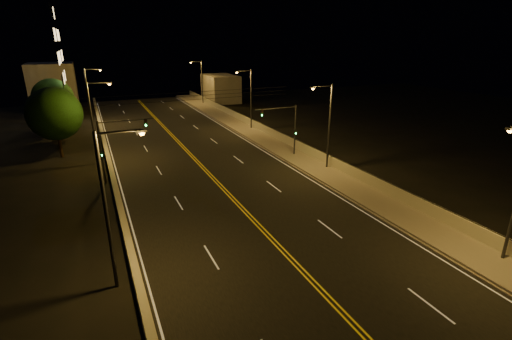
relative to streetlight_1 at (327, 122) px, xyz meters
name	(u,v)px	position (x,y,z in m)	size (l,w,h in m)	color
road	(227,192)	(-11.51, -1.54, -5.14)	(18.00, 120.00, 0.02)	black
sidewalk	(327,174)	(-0.71, -1.54, -5.00)	(3.60, 120.00, 0.30)	gray
curb	(311,177)	(-2.58, -1.54, -5.08)	(0.14, 120.00, 0.15)	gray
parapet_wall	(341,166)	(0.94, -1.54, -4.35)	(0.30, 120.00, 1.00)	#AAA28D
jersey_barrier	(119,205)	(-20.66, -1.54, -4.67)	(0.45, 120.00, 0.96)	#AAA28D
distant_building_right	(221,88)	(4.99, 47.63, -2.31)	(6.00, 10.00, 5.69)	gray
distant_building_left	(53,87)	(-27.51, 50.59, -0.74)	(8.00, 8.00, 8.82)	gray
parapet_rail	(341,161)	(0.94, -1.54, -3.82)	(0.06, 0.06, 120.00)	black
lane_markings	(227,192)	(-11.51, -1.61, -5.13)	(17.32, 116.00, 0.00)	silver
streetlight_1	(327,122)	(0.00, 0.00, 0.00)	(2.55, 0.28, 8.89)	#2D2D33
streetlight_2	(249,96)	(0.00, 20.01, 0.00)	(2.55, 0.28, 8.89)	#2D2D33
streetlight_3	(201,79)	(0.00, 45.54, 0.00)	(2.55, 0.28, 8.89)	#2D2D33
streetlight_4	(111,201)	(-21.43, -11.66, 0.00)	(2.55, 0.28, 8.89)	#2D2D33
streetlight_5	(94,117)	(-21.43, 12.10, 0.00)	(2.55, 0.28, 8.89)	#2D2D33
streetlight_6	(90,94)	(-21.43, 32.07, 0.00)	(2.55, 0.28, 8.89)	#2D2D33
traffic_signal_right	(287,125)	(-1.52, 5.50, -1.32)	(5.11, 0.31, 6.05)	#2D2D33
traffic_signal_left	(112,143)	(-20.31, 5.50, -1.32)	(5.11, 0.31, 6.05)	#2D2D33
overhead_wires	(194,96)	(-11.51, 7.96, 2.25)	(22.00, 0.03, 0.83)	black
tree_0	(55,114)	(-25.46, 16.38, -0.05)	(5.97, 5.97, 8.09)	black
tree_1	(57,109)	(-25.71, 25.18, -0.93)	(4.95, 4.95, 6.71)	black
tree_2	(53,99)	(-26.40, 30.64, -0.25)	(5.73, 5.73, 7.77)	black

